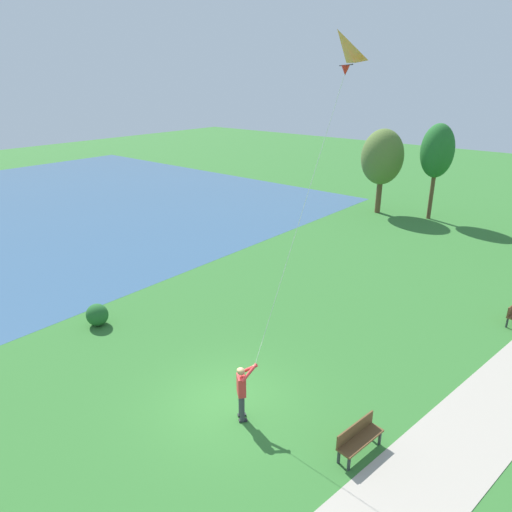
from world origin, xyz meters
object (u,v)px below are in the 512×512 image
object	(u,v)px
person_kite_flyer	(242,388)
flying_kite	(336,55)
tree_behind_path	(437,151)
lakeside_shrub	(97,315)
park_bench_near_walkway	(358,437)
tree_treeline_right	(382,157)

from	to	relation	value
person_kite_flyer	flying_kite	size ratio (longest dim) A/B	0.21
tree_behind_path	lakeside_shrub	bearing A→B (deg)	-100.60
person_kite_flyer	park_bench_near_walkway	bearing A→B (deg)	16.99
flying_kite	tree_behind_path	world-z (taller)	flying_kite
tree_behind_path	tree_treeline_right	size ratio (longest dim) A/B	1.09
person_kite_flyer	flying_kite	world-z (taller)	flying_kite
person_kite_flyer	tree_treeline_right	size ratio (longest dim) A/B	0.31
tree_treeline_right	flying_kite	bearing A→B (deg)	-67.96
person_kite_flyer	tree_behind_path	world-z (taller)	tree_behind_path
park_bench_near_walkway	tree_treeline_right	world-z (taller)	tree_treeline_right
flying_kite	park_bench_near_walkway	bearing A→B (deg)	-23.57
person_kite_flyer	park_bench_near_walkway	size ratio (longest dim) A/B	1.18
person_kite_flyer	flying_kite	distance (m)	9.00
flying_kite	tree_behind_path	bearing A→B (deg)	103.07
flying_kite	lakeside_shrub	distance (m)	13.38
flying_kite	tree_behind_path	xyz separation A→B (m)	(-5.13, 22.10, -5.11)
flying_kite	tree_treeline_right	distance (m)	23.64
park_bench_near_walkway	tree_behind_path	size ratio (longest dim) A/B	0.24
person_kite_flyer	lakeside_shrub	xyz separation A→B (m)	(-8.10, 0.42, -0.60)
person_kite_flyer	flying_kite	bearing A→B (deg)	51.02
flying_kite	lakeside_shrub	xyz separation A→B (m)	(-9.52, -1.33, -9.31)
tree_behind_path	person_kite_flyer	bearing A→B (deg)	-81.15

